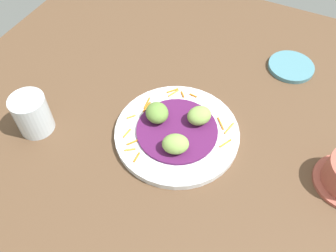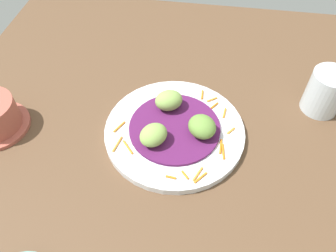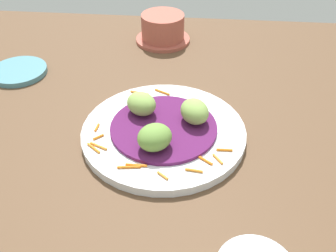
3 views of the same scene
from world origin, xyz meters
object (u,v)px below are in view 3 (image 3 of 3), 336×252
Objects in this scene: guac_scoop_right at (155,137)px; side_plate_small at (19,71)px; guac_scoop_left at (195,111)px; guac_scoop_center at (141,104)px; terracotta_bowl at (163,29)px; main_plate at (164,132)px.

guac_scoop_right is 0.47× the size of side_plate_small.
side_plate_small is (37.66, -15.59, -3.52)cm from guac_scoop_left.
guac_scoop_center is (9.16, -1.43, -0.06)cm from guac_scoop_left.
guac_scoop_left is 0.48× the size of side_plate_small.
guac_scoop_center is 32.39cm from terracotta_bowl.
main_plate is at bearing 151.79° from side_plate_small.
guac_scoop_left is at bearing -128.88° from guac_scoop_right.
guac_scoop_left is 1.03× the size of guac_scoop_center.
guac_scoop_left is at bearing -158.88° from main_plate.
side_plate_small is 34.16cm from terracotta_bowl.
guac_scoop_right is (5.82, 7.22, -0.02)cm from guac_scoop_left.
side_plate_small is at bearing -28.21° from main_plate.
guac_scoop_right is at bearing 94.26° from terracotta_bowl.
side_plate_small is (31.84, -22.81, -3.50)cm from guac_scoop_right.
guac_scoop_center is at bearing -68.88° from guac_scoop_right.
guac_scoop_left is 1.01× the size of guac_scoop_right.
guac_scoop_center is 32.01cm from side_plate_small.
guac_scoop_center is at bearing 89.49° from terracotta_bowl.
guac_scoop_center and guac_scoop_right have the same top height.
guac_scoop_left is 0.43× the size of terracotta_bowl.
guac_scoop_center is 9.28cm from guac_scoop_right.
guac_scoop_left reaches higher than guac_scoop_center.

